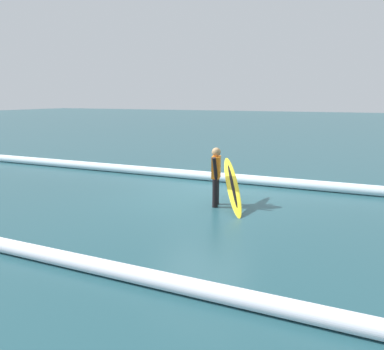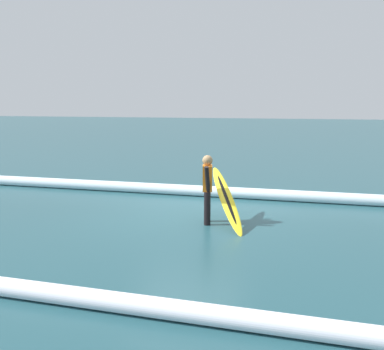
% 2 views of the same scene
% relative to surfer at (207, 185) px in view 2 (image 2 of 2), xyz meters
% --- Properties ---
extents(ground_plane, '(132.10, 132.10, 0.00)m').
position_rel_surfer_xyz_m(ground_plane, '(0.65, -0.59, -0.83)').
color(ground_plane, '#234D56').
extents(surfer, '(0.28, 0.64, 1.47)m').
position_rel_surfer_xyz_m(surfer, '(0.00, 0.00, 0.00)').
color(surfer, black).
rests_on(surfer, ground_plane).
extents(surfboard, '(1.23, 1.93, 1.10)m').
position_rel_surfer_xyz_m(surfboard, '(-0.40, -0.11, -0.29)').
color(surfboard, yellow).
rests_on(surfboard, ground_plane).
extents(wave_crest_foreground, '(25.17, 0.71, 0.30)m').
position_rel_surfer_xyz_m(wave_crest_foreground, '(0.73, -2.69, -0.68)').
color(wave_crest_foreground, white).
rests_on(wave_crest_foreground, ground_plane).
extents(wave_crest_midground, '(14.26, 0.32, 0.25)m').
position_rel_surfer_xyz_m(wave_crest_midground, '(1.52, 4.34, -0.70)').
color(wave_crest_midground, white).
rests_on(wave_crest_midground, ground_plane).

